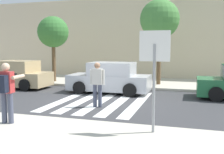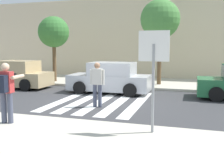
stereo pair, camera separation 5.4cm
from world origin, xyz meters
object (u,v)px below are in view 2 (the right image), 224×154
(stop_sign, at_px, (154,59))
(pedestrian_crossing, at_px, (97,82))
(photographer_with_backpack, at_px, (6,88))
(street_tree_center, at_px, (160,20))
(street_tree_west, at_px, (54,32))
(parked_car_tan, at_px, (16,75))
(parked_car_silver, at_px, (110,78))

(stop_sign, height_order, pedestrian_crossing, stop_sign)
(photographer_with_backpack, bearing_deg, street_tree_center, 71.25)
(photographer_with_backpack, relative_size, street_tree_west, 0.42)
(pedestrian_crossing, bearing_deg, photographer_with_backpack, -115.36)
(parked_car_tan, distance_m, street_tree_west, 3.64)
(photographer_with_backpack, distance_m, pedestrian_crossing, 3.62)
(stop_sign, relative_size, street_tree_west, 0.62)
(pedestrian_crossing, relative_size, parked_car_silver, 0.42)
(photographer_with_backpack, xyz_separation_m, pedestrian_crossing, (1.55, 3.26, -0.19))
(pedestrian_crossing, xyz_separation_m, parked_car_tan, (-6.16, 3.24, -0.25))
(pedestrian_crossing, distance_m, street_tree_center, 6.92)
(stop_sign, bearing_deg, parked_car_silver, 116.58)
(parked_car_silver, bearing_deg, street_tree_center, 53.24)
(photographer_with_backpack, distance_m, parked_car_tan, 7.98)
(photographer_with_backpack, height_order, street_tree_center, street_tree_center)
(photographer_with_backpack, bearing_deg, pedestrian_crossing, 64.64)
(stop_sign, relative_size, parked_car_silver, 0.63)
(pedestrian_crossing, xyz_separation_m, street_tree_center, (1.62, 6.07, 2.91))
(parked_car_tan, distance_m, parked_car_silver, 5.67)
(parked_car_silver, bearing_deg, parked_car_tan, -180.00)
(parked_car_tan, bearing_deg, stop_sign, -34.91)
(photographer_with_backpack, xyz_separation_m, parked_car_silver, (1.05, 6.50, -0.44))
(parked_car_silver, relative_size, street_tree_west, 1.00)
(photographer_with_backpack, distance_m, street_tree_west, 9.73)
(parked_car_silver, height_order, street_tree_west, street_tree_west)
(pedestrian_crossing, height_order, street_tree_west, street_tree_west)
(pedestrian_crossing, bearing_deg, parked_car_silver, 98.71)
(parked_car_tan, relative_size, street_tree_west, 1.00)
(parked_car_silver, height_order, street_tree_center, street_tree_center)
(parked_car_tan, distance_m, street_tree_center, 8.86)
(photographer_with_backpack, relative_size, parked_car_tan, 0.42)
(stop_sign, distance_m, parked_car_tan, 10.70)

